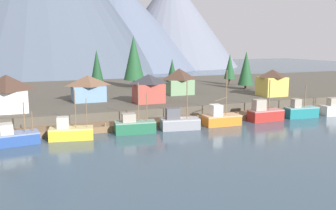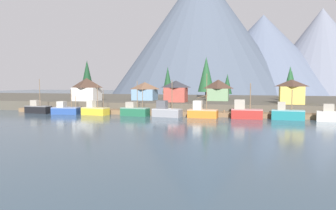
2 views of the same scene
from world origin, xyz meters
name	(u,v)px [view 2 (image 2 of 2)]	position (x,y,z in m)	size (l,w,h in m)	color
ground_plane	(187,111)	(0.00, 20.00, -0.50)	(400.00, 400.00, 1.00)	#384C5B
dock	(172,113)	(0.00, 1.99, 0.50)	(80.00, 4.00, 1.60)	brown
shoreline_bank	(194,102)	(0.00, 32.00, 1.25)	(400.00, 56.00, 2.50)	#4C473D
mountain_west_peak	(201,31)	(-13.81, 133.57, 39.47)	(111.24, 111.24, 78.95)	#475160
mountain_central_peak	(263,55)	(24.24, 146.88, 25.23)	(94.64, 94.64, 50.46)	slate
mountain_east_peak	(322,51)	(60.02, 153.01, 27.00)	(79.80, 79.80, 54.00)	slate
fishing_boat_black	(38,108)	(-33.08, -1.58, 1.15)	(6.41, 2.92, 8.37)	black
fishing_boat_blue	(65,110)	(-25.19, -2.04, 1.05)	(6.58, 3.72, 5.85)	navy
fishing_boat_yellow	(95,110)	(-17.57, -1.95, 1.09)	(6.61, 3.65, 7.21)	gold
fishing_boat_green	(135,111)	(-7.84, -1.72, 1.16)	(6.50, 3.20, 7.87)	#1E5B3D
fishing_boat_grey	(166,111)	(-0.38, -1.90, 1.20)	(6.58, 3.57, 8.06)	gray
fishing_boat_orange	(202,112)	(7.46, -1.69, 1.21)	(6.33, 3.10, 9.38)	#CC6B1E
fishing_boat_red	(246,112)	(16.57, -1.47, 1.35)	(6.27, 2.67, 7.37)	maroon
fishing_boat_teal	(287,114)	(24.70, -1.49, 1.21)	(6.42, 2.76, 6.08)	#196B70
fishing_boat_white	(334,115)	(33.13, -1.87, 1.17)	(6.57, 3.48, 7.27)	silver
house_red	(176,91)	(-1.25, 11.01, 5.31)	(5.75, 4.53, 5.49)	#9E4238
house_yellow	(292,91)	(26.72, 10.23, 5.42)	(5.60, 4.81, 5.73)	gold
house_white	(87,89)	(-26.24, 10.34, 5.70)	(6.81, 5.70, 6.25)	silver
house_blue	(145,91)	(-11.76, 17.22, 5.11)	(6.55, 5.50, 5.10)	#6689A8
house_green	(218,90)	(8.73, 19.51, 5.48)	(5.97, 4.57, 5.82)	#6B8E66
conifer_near_left	(168,80)	(-7.90, 28.34, 8.24)	(3.28, 3.28, 9.92)	#4C3823
conifer_near_right	(227,84)	(10.58, 28.33, 7.01)	(2.79, 2.79, 7.54)	#4C3823
conifer_mid_left	(206,74)	(3.10, 36.25, 10.13)	(5.36, 5.36, 13.35)	#4C3823
conifer_mid_right	(290,82)	(27.58, 21.83, 7.73)	(3.81, 3.81, 9.39)	#4C3823
conifer_back_left	(292,83)	(29.21, 32.31, 7.48)	(3.05, 3.05, 8.37)	#4C3823
conifer_back_right	(87,76)	(-32.86, 22.83, 9.41)	(4.39, 4.39, 12.02)	#4C3823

